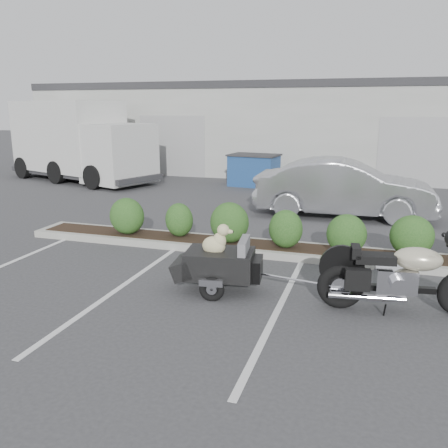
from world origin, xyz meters
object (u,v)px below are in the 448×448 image
(pet_trailer, at_px, (219,263))
(dumpster, at_px, (254,170))
(motorcycle, at_px, (401,277))
(delivery_truck, at_px, (80,143))
(sedan, at_px, (344,188))

(pet_trailer, distance_m, dumpster, 10.80)
(pet_trailer, relative_size, dumpster, 0.98)
(motorcycle, bearing_deg, dumpster, 106.73)
(motorcycle, xyz_separation_m, pet_trailer, (-2.79, 0.02, -0.07))
(pet_trailer, bearing_deg, dumpster, 93.20)
(delivery_truck, bearing_deg, motorcycle, -20.00)
(pet_trailer, height_order, dumpster, dumpster)
(pet_trailer, distance_m, delivery_truck, 13.40)
(delivery_truck, bearing_deg, pet_trailer, -27.55)
(delivery_truck, bearing_deg, sedan, 1.03)
(motorcycle, bearing_deg, sedan, 93.33)
(motorcycle, distance_m, dumpster, 11.68)
(sedan, bearing_deg, dumpster, 37.82)
(motorcycle, height_order, sedan, sedan)
(sedan, height_order, delivery_truck, delivery_truck)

